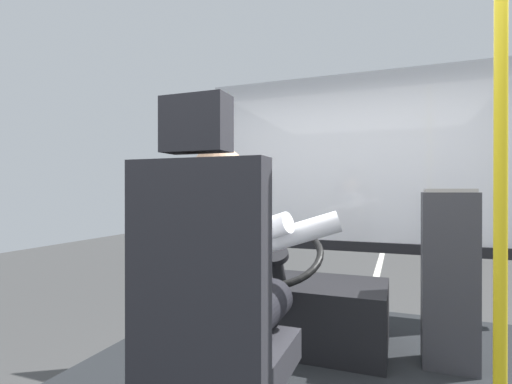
{
  "coord_description": "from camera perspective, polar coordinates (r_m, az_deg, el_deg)",
  "views": [
    {
      "loc": [
        0.38,
        -1.61,
        1.58
      ],
      "look_at": [
        -0.56,
        0.88,
        1.57
      ],
      "focal_mm": 26.59,
      "sensor_mm": 36.0,
      "label": 1
    }
  ],
  "objects": [
    {
      "name": "steering_console",
      "position": [
        2.52,
        6.03,
        -17.18
      ],
      "size": [
        1.1,
        0.96,
        0.77
      ],
      "color": "black",
      "rests_on": "bus_floor"
    },
    {
      "name": "ground",
      "position": [
        10.54,
        18.56,
        -8.54
      ],
      "size": [
        18.0,
        44.0,
        0.06
      ],
      "color": "#393939"
    },
    {
      "name": "bus_driver",
      "position": [
        1.46,
        -4.5,
        -11.73
      ],
      "size": [
        0.8,
        0.57,
        0.72
      ],
      "color": "black",
      "rests_on": "driver_seat"
    },
    {
      "name": "street_tree",
      "position": [
        14.27,
        4.07,
        10.83
      ],
      "size": [
        2.55,
        2.55,
        5.54
      ],
      "color": "#4C3828",
      "rests_on": "ground"
    },
    {
      "name": "driver_seat",
      "position": [
        1.39,
        -6.84,
        -18.35
      ],
      "size": [
        0.48,
        0.48,
        1.27
      ],
      "color": "black",
      "rests_on": "bus_floor"
    },
    {
      "name": "handrail_pole",
      "position": [
        1.59,
        32.9,
        4.89
      ],
      "size": [
        0.04,
        0.04,
        2.2
      ],
      "color": "yellow",
      "rests_on": "bus_floor"
    },
    {
      "name": "fare_box",
      "position": [
        2.39,
        27.06,
        -11.45
      ],
      "size": [
        0.28,
        0.21,
        0.98
      ],
      "color": "#333338",
      "rests_on": "bus_floor"
    },
    {
      "name": "windshield_panel",
      "position": [
        3.26,
        13.92,
        1.52
      ],
      "size": [
        2.5,
        0.08,
        1.48
      ],
      "color": "silver"
    }
  ]
}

